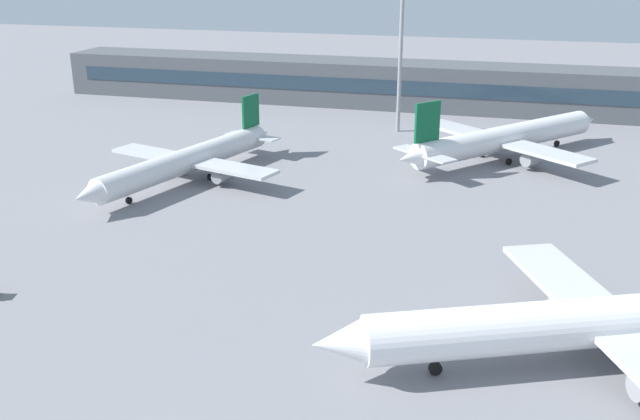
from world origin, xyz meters
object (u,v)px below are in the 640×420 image
(airplane_mid, at_px, (186,161))
(floodlight_tower_east, at_px, (401,44))
(airplane_near, at_px, (596,323))
(airplane_far, at_px, (507,138))

(airplane_mid, relative_size, floodlight_tower_east, 1.44)
(airplane_near, bearing_deg, floodlight_tower_east, 111.09)
(airplane_near, xyz_separation_m, airplane_far, (-8.31, 58.01, -0.06))
(airplane_near, distance_m, floodlight_tower_east, 77.24)
(airplane_mid, bearing_deg, airplane_far, 29.13)
(airplane_mid, xyz_separation_m, airplane_far, (42.64, 23.76, 0.37))
(airplane_far, height_order, floodlight_tower_east, floodlight_tower_east)
(airplane_mid, distance_m, floodlight_tower_east, 45.50)
(airplane_mid, bearing_deg, airplane_near, -33.90)
(airplane_far, bearing_deg, floodlight_tower_east, 145.44)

